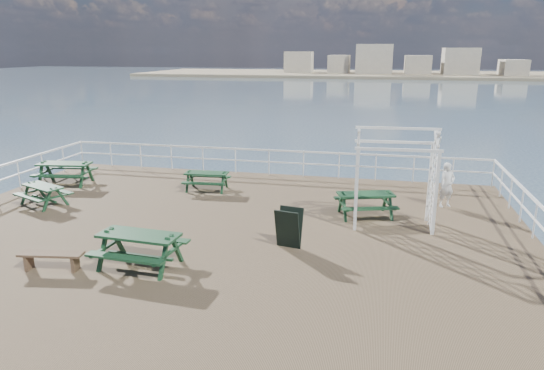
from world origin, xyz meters
The scene contains 12 objects.
ground centered at (0.00, 0.00, -0.15)m, with size 18.00×14.00×0.30m, color brown.
sea_backdrop centered at (12.54, 134.07, -0.51)m, with size 300.00×300.00×9.20m.
railing centered at (-0.07, 2.57, 0.87)m, with size 17.77×13.76×1.10m.
picnic_table_a centered at (-7.47, 3.62, 0.62)m, with size 2.21×1.88×0.97m.
picnic_table_b centered at (-1.75, 4.02, 0.50)m, with size 1.70×1.42×0.78m.
picnic_table_c centered at (4.18, 2.29, 0.55)m, with size 2.09×1.87×0.85m.
picnic_table_d centered at (-6.55, 1.09, 0.50)m, with size 1.97×1.80×0.78m.
picnic_table_e centered at (-1.03, -2.69, 0.61)m, with size 2.06×1.71×0.96m.
flat_bench_far centered at (-3.00, -3.34, 0.33)m, with size 1.57×0.60×0.44m.
trellis_arbor centered at (5.00, 1.60, 1.32)m, with size 2.46×1.40×2.98m.
sandwich_board centered at (2.28, -0.73, 0.53)m, with size 0.74×0.60×1.09m.
person centered at (6.79, 3.87, 0.75)m, with size 0.55×0.36×1.51m, color silver.
Camera 1 is at (4.47, -12.62, 5.09)m, focal length 32.00 mm.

